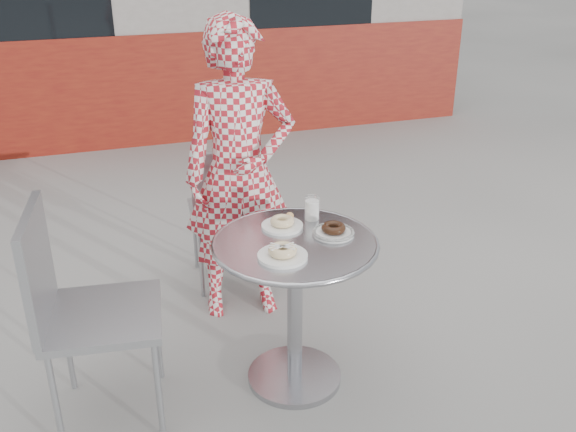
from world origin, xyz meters
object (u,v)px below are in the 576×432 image
object	(u,v)px
chair_left	(105,356)
plate_near	(283,253)
chair_far	(228,239)
milk_cup	(312,209)
plate_checker	(333,231)
seated_person	(240,174)
bistro_table	(295,278)
plate_far	(283,223)

from	to	relation	value
chair_left	plate_near	distance (m)	0.84
chair_far	chair_left	bearing A→B (deg)	56.87
plate_near	milk_cup	world-z (taller)	milk_cup
plate_checker	seated_person	bearing A→B (deg)	109.90
bistro_table	seated_person	xyz separation A→B (m)	(-0.06, 0.67, 0.23)
milk_cup	plate_far	bearing A→B (deg)	-166.79
plate_far	plate_near	size ratio (longest dim) A/B	0.91
bistro_table	plate_checker	bearing A→B (deg)	4.60
bistro_table	plate_far	xyz separation A→B (m)	(-0.01, 0.15, 0.19)
chair_left	milk_cup	xyz separation A→B (m)	(0.94, 0.14, 0.46)
milk_cup	chair_far	bearing A→B (deg)	104.88
bistro_table	milk_cup	world-z (taller)	milk_cup
seated_person	milk_cup	size ratio (longest dim) A/B	14.47
seated_person	milk_cup	xyz separation A→B (m)	(0.20, -0.49, -0.01)
chair_left	chair_far	bearing A→B (deg)	-31.18
plate_checker	milk_cup	distance (m)	0.17
plate_near	chair_far	bearing A→B (deg)	88.85
plate_checker	chair_far	bearing A→B (deg)	104.31
bistro_table	chair_left	size ratio (longest dim) A/B	0.75
chair_far	plate_checker	distance (m)	1.08
bistro_table	seated_person	size ratio (longest dim) A/B	0.46
plate_far	plate_checker	distance (m)	0.22
bistro_table	seated_person	world-z (taller)	seated_person
bistro_table	seated_person	distance (m)	0.71
chair_far	plate_near	xyz separation A→B (m)	(-0.02, -1.08, 0.46)
plate_far	seated_person	bearing A→B (deg)	96.14
chair_far	plate_far	bearing A→B (deg)	99.43
chair_far	chair_left	world-z (taller)	chair_left
milk_cup	plate_near	bearing A→B (deg)	-127.96
plate_near	milk_cup	distance (m)	0.38
chair_far	seated_person	distance (m)	0.59
chair_left	seated_person	distance (m)	1.08
plate_far	milk_cup	size ratio (longest dim) A/B	1.70
plate_checker	plate_near	bearing A→B (deg)	-154.13
chair_far	milk_cup	distance (m)	0.95
plate_near	plate_far	bearing A→B (deg)	72.05
seated_person	plate_checker	xyz separation A→B (m)	(0.24, -0.65, -0.05)
chair_left	plate_near	world-z (taller)	chair_left
chair_left	plate_far	size ratio (longest dim) A/B	5.26
seated_person	plate_far	size ratio (longest dim) A/B	8.53
chair_far	plate_far	distance (m)	0.94
seated_person	plate_checker	world-z (taller)	seated_person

